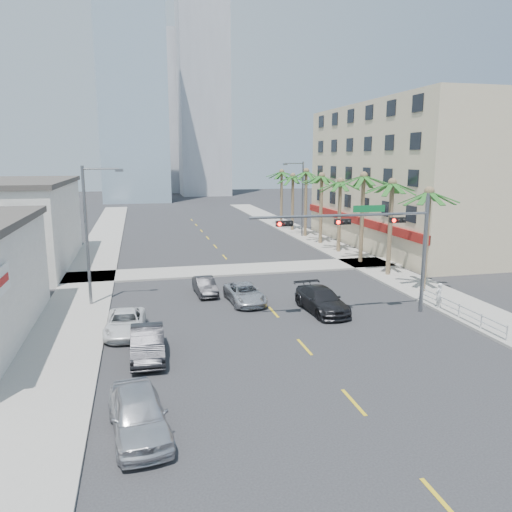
{
  "coord_description": "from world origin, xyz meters",
  "views": [
    {
      "loc": [
        -7.93,
        -18.8,
        9.5
      ],
      "look_at": [
        -0.98,
        10.64,
        3.5
      ],
      "focal_mm": 35.0,
      "sensor_mm": 36.0,
      "label": 1
    }
  ],
  "objects_px": {
    "car_parked_far": "(125,323)",
    "car_lane_center": "(245,294)",
    "traffic_signal_mast": "(377,234)",
    "car_parked_mid": "(147,343)",
    "pedestrian": "(439,295)",
    "car_lane_right": "(322,300)",
    "car_lane_left": "(205,286)",
    "car_parked_near": "(139,414)"
  },
  "relations": [
    {
      "from": "car_parked_near",
      "to": "car_lane_center",
      "type": "relative_size",
      "value": 1.02
    },
    {
      "from": "car_lane_center",
      "to": "pedestrian",
      "type": "bearing_deg",
      "value": -23.8
    },
    {
      "from": "car_parked_near",
      "to": "car_lane_right",
      "type": "distance_m",
      "value": 16.35
    },
    {
      "from": "car_parked_far",
      "to": "car_parked_near",
      "type": "bearing_deg",
      "value": -83.36
    },
    {
      "from": "traffic_signal_mast",
      "to": "car_parked_mid",
      "type": "bearing_deg",
      "value": -165.51
    },
    {
      "from": "car_parked_near",
      "to": "car_lane_right",
      "type": "relative_size",
      "value": 0.91
    },
    {
      "from": "car_parked_mid",
      "to": "car_lane_right",
      "type": "xyz_separation_m",
      "value": [
        10.76,
        5.0,
        0.0
      ]
    },
    {
      "from": "traffic_signal_mast",
      "to": "car_lane_right",
      "type": "relative_size",
      "value": 2.18
    },
    {
      "from": "car_parked_mid",
      "to": "pedestrian",
      "type": "xyz_separation_m",
      "value": [
        18.1,
        3.67,
        0.21
      ]
    },
    {
      "from": "traffic_signal_mast",
      "to": "car_parked_near",
      "type": "bearing_deg",
      "value": -143.41
    },
    {
      "from": "car_parked_mid",
      "to": "pedestrian",
      "type": "height_order",
      "value": "pedestrian"
    },
    {
      "from": "car_parked_near",
      "to": "car_lane_center",
      "type": "bearing_deg",
      "value": 57.84
    },
    {
      "from": "car_lane_center",
      "to": "pedestrian",
      "type": "relative_size",
      "value": 2.86
    },
    {
      "from": "traffic_signal_mast",
      "to": "car_lane_left",
      "type": "bearing_deg",
      "value": 142.81
    },
    {
      "from": "car_parked_far",
      "to": "car_lane_left",
      "type": "distance_m",
      "value": 8.74
    },
    {
      "from": "car_parked_far",
      "to": "pedestrian",
      "type": "xyz_separation_m",
      "value": [
        19.22,
        -0.02,
        0.32
      ]
    },
    {
      "from": "car_parked_near",
      "to": "car_parked_far",
      "type": "relative_size",
      "value": 1.03
    },
    {
      "from": "car_lane_right",
      "to": "pedestrian",
      "type": "relative_size",
      "value": 3.21
    },
    {
      "from": "car_parked_mid",
      "to": "car_lane_left",
      "type": "height_order",
      "value": "car_parked_mid"
    },
    {
      "from": "car_parked_near",
      "to": "car_lane_left",
      "type": "distance_m",
      "value": 18.15
    },
    {
      "from": "traffic_signal_mast",
      "to": "car_lane_center",
      "type": "xyz_separation_m",
      "value": [
        -7.1,
        4.46,
        -4.43
      ]
    },
    {
      "from": "car_parked_mid",
      "to": "traffic_signal_mast",
      "type": "bearing_deg",
      "value": 15.14
    },
    {
      "from": "car_parked_far",
      "to": "car_lane_left",
      "type": "xyz_separation_m",
      "value": [
        5.3,
        6.96,
        -0.01
      ]
    },
    {
      "from": "car_lane_right",
      "to": "pedestrian",
      "type": "bearing_deg",
      "value": -14.86
    },
    {
      "from": "car_lane_left",
      "to": "pedestrian",
      "type": "height_order",
      "value": "pedestrian"
    },
    {
      "from": "traffic_signal_mast",
      "to": "car_lane_left",
      "type": "xyz_separation_m",
      "value": [
        -9.4,
        7.13,
        -4.45
      ]
    },
    {
      "from": "car_parked_near",
      "to": "car_parked_mid",
      "type": "xyz_separation_m",
      "value": [
        0.45,
        6.91,
        -0.05
      ]
    },
    {
      "from": "car_parked_near",
      "to": "car_parked_far",
      "type": "xyz_separation_m",
      "value": [
        -0.67,
        10.59,
        -0.17
      ]
    },
    {
      "from": "pedestrian",
      "to": "car_parked_mid",
      "type": "bearing_deg",
      "value": -13.45
    },
    {
      "from": "car_parked_near",
      "to": "traffic_signal_mast",
      "type": "bearing_deg",
      "value": 29.42
    },
    {
      "from": "car_parked_mid",
      "to": "car_lane_left",
      "type": "bearing_deg",
      "value": 69.2
    },
    {
      "from": "car_lane_center",
      "to": "car_lane_left",
      "type": "bearing_deg",
      "value": 127.27
    },
    {
      "from": "car_parked_far",
      "to": "car_lane_center",
      "type": "bearing_deg",
      "value": 32.41
    },
    {
      "from": "car_parked_mid",
      "to": "car_lane_left",
      "type": "distance_m",
      "value": 11.44
    },
    {
      "from": "car_lane_right",
      "to": "pedestrian",
      "type": "distance_m",
      "value": 7.46
    },
    {
      "from": "car_lane_right",
      "to": "car_parked_near",
      "type": "bearing_deg",
      "value": -137.83
    },
    {
      "from": "car_parked_far",
      "to": "car_parked_mid",
      "type": "bearing_deg",
      "value": -70.14
    },
    {
      "from": "car_lane_left",
      "to": "car_parked_near",
      "type": "bearing_deg",
      "value": -108.18
    },
    {
      "from": "traffic_signal_mast",
      "to": "car_parked_near",
      "type": "distance_m",
      "value": 17.99
    },
    {
      "from": "car_parked_mid",
      "to": "car_parked_far",
      "type": "height_order",
      "value": "car_parked_mid"
    },
    {
      "from": "car_lane_left",
      "to": "pedestrian",
      "type": "relative_size",
      "value": 2.32
    },
    {
      "from": "car_parked_far",
      "to": "car_lane_right",
      "type": "distance_m",
      "value": 11.95
    }
  ]
}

